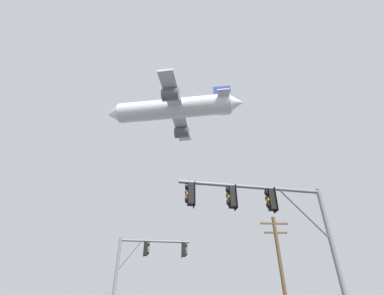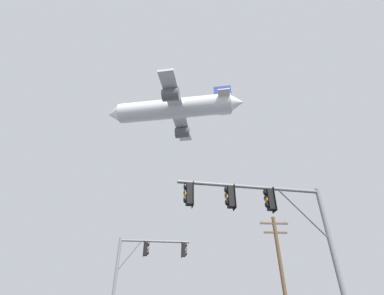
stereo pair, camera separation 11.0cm
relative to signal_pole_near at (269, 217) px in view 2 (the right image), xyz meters
name	(u,v)px [view 2 (the right image)]	position (x,y,z in m)	size (l,w,h in m)	color
signal_pole_near	(269,217)	(0.00, 0.00, 0.00)	(6.42, 1.06, 6.33)	slate
signal_pole_far	(143,262)	(-6.06, 8.87, -0.40)	(4.86, 0.66, 6.07)	slate
utility_pole	(281,269)	(3.71, 10.07, -0.56)	(2.20, 0.28, 8.13)	brown
airplane	(174,109)	(-5.14, 30.34, 30.65)	(26.76, 20.67, 7.30)	white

